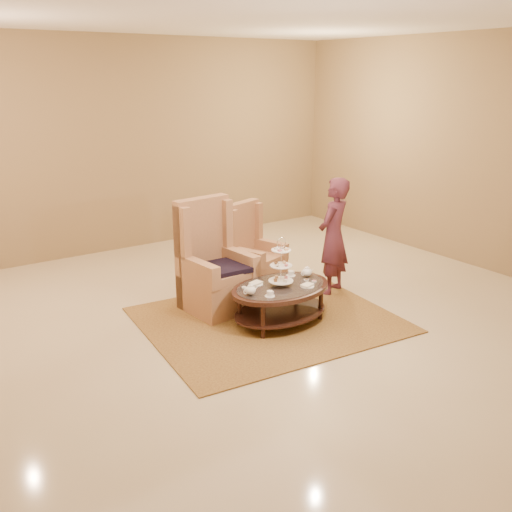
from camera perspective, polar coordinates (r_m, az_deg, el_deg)
ground at (r=6.92m, az=1.07°, el=-6.95°), size 8.00×8.00×0.00m
ceiling at (r=6.92m, az=1.07°, el=-6.95°), size 8.00×8.00×0.02m
wall_back at (r=9.89m, az=-12.65°, el=10.74°), size 8.00×0.04×3.50m
wall_right at (r=9.27m, az=22.03°, el=9.44°), size 0.04×8.00×3.50m
rug at (r=7.05m, az=1.22°, el=-6.38°), size 3.13×2.69×0.02m
tea_table at (r=6.85m, az=2.48°, el=-3.68°), size 1.33×0.95×1.08m
armchair_left at (r=7.27m, az=-4.29°, el=-1.69°), size 0.85×0.87×1.42m
armchair_right at (r=8.05m, az=-0.43°, el=-0.26°), size 0.81×0.82×1.19m
person at (r=7.74m, az=7.74°, el=1.94°), size 0.69×0.59×1.60m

